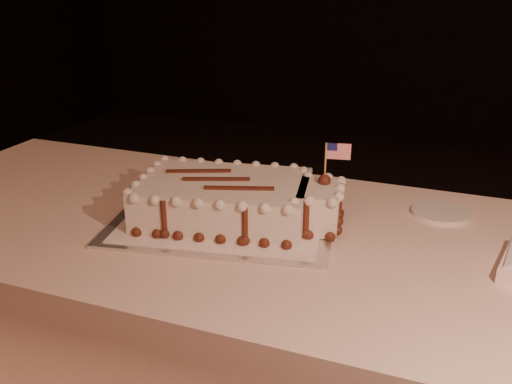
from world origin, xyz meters
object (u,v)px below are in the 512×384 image
(banquet_table, at_px, (336,381))
(sheet_cake, at_px, (236,200))
(side_plate, at_px, (441,213))
(cake_board, at_px, (225,219))

(banquet_table, relative_size, sheet_cake, 4.77)
(sheet_cake, xyz_separation_m, side_plate, (0.45, 0.22, -0.05))
(cake_board, xyz_separation_m, sheet_cake, (0.03, 0.01, 0.05))
(side_plate, bearing_deg, sheet_cake, -154.27)
(banquet_table, distance_m, side_plate, 0.48)
(sheet_cake, bearing_deg, side_plate, 25.73)
(sheet_cake, relative_size, side_plate, 3.58)
(banquet_table, distance_m, cake_board, 0.48)
(cake_board, relative_size, sheet_cake, 1.03)
(banquet_table, relative_size, cake_board, 4.64)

